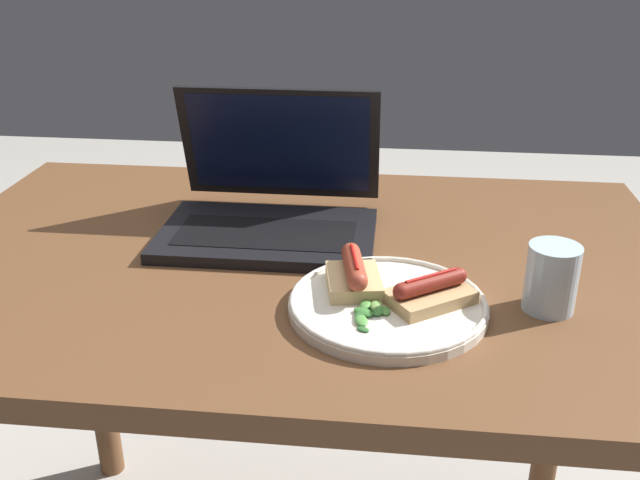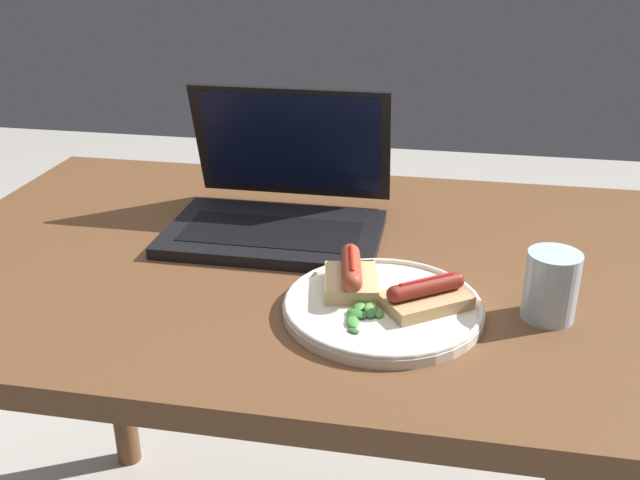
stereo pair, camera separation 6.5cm
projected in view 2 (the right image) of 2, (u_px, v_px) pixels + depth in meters
desk at (301, 308)px, 1.13m from camera, size 1.17×0.77×0.74m
laptop at (279, 206)px, 1.16m from camera, size 0.34×0.28×0.22m
plate at (383, 307)px, 0.92m from camera, size 0.26×0.26×0.02m
sausage_toast_left at (425, 296)px, 0.91m from camera, size 0.13×0.12×0.04m
sausage_toast_middle at (351, 276)px, 0.95m from camera, size 0.08×0.11×0.05m
salad_pile at (362, 313)px, 0.89m from camera, size 0.05×0.08×0.01m
drinking_glass at (551, 286)px, 0.90m from camera, size 0.07×0.07×0.09m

